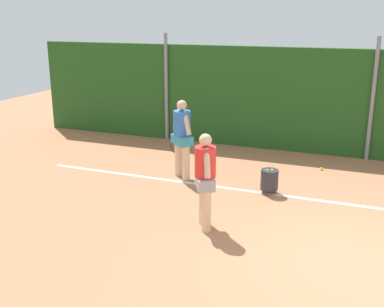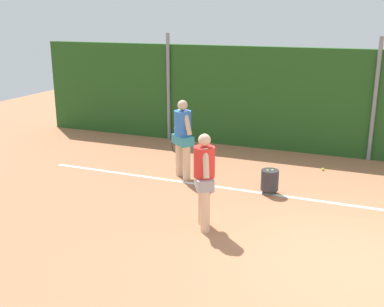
# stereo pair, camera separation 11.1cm
# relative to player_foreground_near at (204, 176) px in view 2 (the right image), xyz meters

# --- Properties ---
(ground_plane) EXTENTS (29.42, 29.42, 0.00)m
(ground_plane) POSITION_rel_player_foreground_near_xyz_m (2.47, 1.28, -0.93)
(ground_plane) COLOR #B2704C
(hedge_fence_backdrop) EXTENTS (19.12, 0.25, 2.73)m
(hedge_fence_backdrop) POSITION_rel_player_foreground_near_xyz_m (2.47, 5.35, 0.43)
(hedge_fence_backdrop) COLOR #23511E
(hedge_fence_backdrop) RESTS_ON ground_plane
(fence_post_left) EXTENTS (0.10, 0.10, 3.04)m
(fence_post_left) POSITION_rel_player_foreground_near_xyz_m (-3.05, 5.18, 0.59)
(fence_post_left) COLOR gray
(fence_post_left) RESTS_ON ground_plane
(fence_post_center) EXTENTS (0.10, 0.10, 3.04)m
(fence_post_center) POSITION_rel_player_foreground_near_xyz_m (2.47, 5.18, 0.59)
(fence_post_center) COLOR gray
(fence_post_center) RESTS_ON ground_plane
(court_baseline_paint) EXTENTS (13.97, 0.10, 0.01)m
(court_baseline_paint) POSITION_rel_player_foreground_near_xyz_m (2.47, 1.95, -0.93)
(court_baseline_paint) COLOR white
(court_baseline_paint) RESTS_ON ground_plane
(player_foreground_near) EXTENTS (0.50, 0.68, 1.66)m
(player_foreground_near) POSITION_rel_player_foreground_near_xyz_m (0.00, 0.00, 0.00)
(player_foreground_near) COLOR beige
(player_foreground_near) RESTS_ON ground_plane
(player_midcourt) EXTENTS (0.69, 0.55, 1.76)m
(player_midcourt) POSITION_rel_player_foreground_near_xyz_m (-1.36, 2.26, 0.05)
(player_midcourt) COLOR beige
(player_midcourt) RESTS_ON ground_plane
(ball_hopper) EXTENTS (0.36, 0.36, 0.51)m
(ball_hopper) POSITION_rel_player_foreground_near_xyz_m (0.68, 2.00, -0.64)
(ball_hopper) COLOR #2D2D33
(ball_hopper) RESTS_ON ground_plane
(tennis_ball_3) EXTENTS (0.07, 0.07, 0.07)m
(tennis_ball_3) POSITION_rel_player_foreground_near_xyz_m (1.52, 3.92, -0.90)
(tennis_ball_3) COLOR #CCDB33
(tennis_ball_3) RESTS_ON ground_plane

